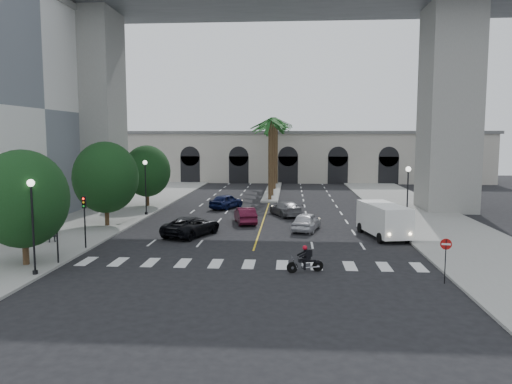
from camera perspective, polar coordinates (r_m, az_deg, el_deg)
name	(u,v)px	position (r m, az deg, el deg)	size (l,w,h in m)	color
ground	(251,258)	(31.64, -0.59, -7.57)	(140.00, 140.00, 0.00)	black
sidewalk_left	(106,216)	(49.42, -16.76, -2.68)	(8.00, 100.00, 0.15)	gray
sidewalk_right	(429,220)	(47.89, 19.15, -3.05)	(8.00, 100.00, 0.15)	gray
median	(273,191)	(69.06, 1.94, 0.12)	(2.00, 24.00, 0.20)	gray
pier_building	(277,156)	(85.70, 2.36, 4.13)	(71.00, 10.50, 8.50)	#BAB5A7
bridge	(301,29)	(53.72, 5.20, 18.04)	(75.00, 13.00, 26.00)	gray
palm_a	(270,124)	(58.67, 1.61, 7.81)	(3.20, 3.20, 10.30)	#47331E
palm_b	(272,122)	(62.67, 1.86, 7.97)	(3.20, 3.20, 10.60)	#47331E
palm_c	(271,127)	(66.67, 1.73, 7.48)	(3.20, 3.20, 10.10)	#47331E
palm_d	(275,122)	(70.67, 2.15, 8.02)	(3.20, 3.20, 10.90)	#47331E
palm_e	(274,126)	(74.66, 2.06, 7.58)	(3.20, 3.20, 10.40)	#47331E
palm_f	(277,125)	(78.66, 2.38, 7.71)	(3.20, 3.20, 10.70)	#47331E
street_tree_near	(23,199)	(31.85, -25.09, -0.72)	(5.20, 5.20, 6.89)	#382616
street_tree_mid	(106,177)	(43.58, -16.80, 1.61)	(5.44, 5.44, 7.21)	#382616
street_tree_far	(147,171)	(54.96, -12.36, 2.35)	(5.04, 5.04, 6.68)	#382616
lamp_post_left_near	(33,219)	(29.45, -24.17, -2.79)	(0.40, 0.40, 5.35)	black
lamp_post_left_far	(146,183)	(48.82, -12.51, 1.05)	(0.40, 0.40, 5.35)	black
lamp_post_right	(408,194)	(39.87, 16.93, -0.24)	(0.40, 0.40, 5.35)	black
traffic_signal_near	(57,224)	(31.71, -21.83, -3.37)	(0.25, 0.18, 3.65)	black
traffic_signal_far	(84,213)	(35.30, -19.01, -2.30)	(0.25, 0.18, 3.65)	black
motorcycle_rider	(306,260)	(28.46, 5.76, -7.74)	(2.08, 0.81, 1.55)	black
car_a	(306,221)	(40.74, 5.78, -3.37)	(1.77, 4.39, 1.50)	silver
car_b	(245,215)	(43.88, -1.23, -2.68)	(1.52, 4.36, 1.44)	#480E21
car_c	(192,226)	(38.82, -7.37, -3.87)	(2.49, 5.41, 1.50)	black
car_d	(286,209)	(48.12, 3.42, -1.90)	(1.97, 4.83, 1.40)	slate
car_e	(226,201)	(52.98, -3.42, -1.06)	(1.84, 4.57, 1.56)	#0D153E
cargo_van	(384,219)	(38.94, 14.39, -3.01)	(3.36, 6.25, 2.52)	white
pedestrian_a	(52,228)	(38.30, -22.30, -3.86)	(0.72, 0.47, 1.97)	black
pedestrian_b	(54,222)	(41.85, -22.08, -3.15)	(0.86, 0.67, 1.77)	black
do_not_enter_sign	(446,251)	(27.74, 20.87, -6.32)	(0.58, 0.12, 2.38)	black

